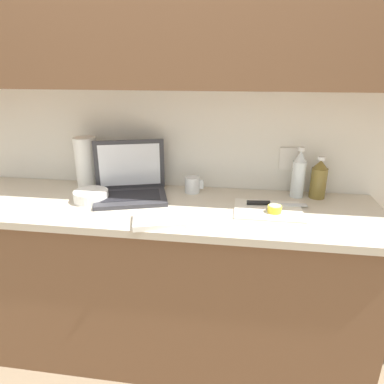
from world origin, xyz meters
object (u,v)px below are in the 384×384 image
Objects in this scene: bottle_green_soda at (299,174)px; lemon_half_cut at (275,209)px; bottle_oil_tall at (319,179)px; measuring_cup at (193,185)px; paper_towel_roll at (87,163)px; bowl_white at (91,196)px; knife at (266,203)px; laptop at (131,184)px; cutting_board at (268,210)px.

lemon_half_cut is at bearing -118.06° from bottle_green_soda.
measuring_cup is at bearing -178.38° from bottle_oil_tall.
measuring_cup is at bearing -0.54° from paper_towel_roll.
bottle_oil_tall reaches higher than lemon_half_cut.
bowl_white is at bearing -157.54° from measuring_cup.
knife is 1.11× the size of bottle_green_soda.
bottle_oil_tall is 1.27× the size of bowl_white.
paper_towel_roll reaches higher than bottle_green_soda.
laptop is at bearing 30.98° from bowl_white.
laptop is 0.96m from bottle_oil_tall.
paper_towel_roll is (-0.28, 0.10, 0.07)m from laptop.
bottle_green_soda is 1.20× the size of bottle_oil_tall.
lemon_half_cut is 0.47m from measuring_cup.
cutting_board is 1.20× the size of bottle_green_soda.
cutting_board is at bearing -25.36° from laptop.
bottle_oil_tall is at bearing 39.61° from cutting_board.
bottle_green_soda reaches higher than bottle_oil_tall.
bottle_green_soda reaches higher than lemon_half_cut.
measuring_cup is at bearing 151.19° from lemon_half_cut.
measuring_cup reaches higher than bowl_white.
laptop is 1.62× the size of bottle_green_soda.
knife is at bearing -21.13° from laptop.
bottle_green_soda is 1.06m from bowl_white.
paper_towel_roll is at bearing 165.15° from knife.
bottle_oil_tall is at bearing 1.62° from measuring_cup.
laptop reaches higher than bottle_green_soda.
bottle_green_soda is (0.13, 0.25, 0.09)m from lemon_half_cut.
measuring_cup is (-0.64, -0.02, -0.06)m from bottle_oil_tall.
bottle_oil_tall reaches higher than cutting_board.
lemon_half_cut is (0.03, -0.03, 0.02)m from cutting_board.
lemon_half_cut is 0.35m from bottle_oil_tall.
bowl_white is (-1.03, -0.22, -0.09)m from bottle_green_soda.
laptop is 1.95× the size of bottle_oil_tall.
cutting_board is 1.08× the size of knife.
laptop is at bearing -20.07° from paper_towel_roll.
measuring_cup reaches higher than knife.
paper_towel_roll is (-0.97, 0.15, 0.12)m from knife.
paper_towel_roll is (-0.10, 0.21, 0.11)m from bowl_white.
knife is at bearing -148.62° from bottle_oil_tall.
cutting_board is 4.90× the size of lemon_half_cut.
laptop is at bearing -162.88° from measuring_cup.
bowl_white is 0.61× the size of paper_towel_roll.
paper_towel_roll reaches higher than knife.
bottle_green_soda is at bearing 53.74° from cutting_board.
paper_towel_roll is (-1.13, -0.01, 0.02)m from bottle_green_soda.
measuring_cup reaches higher than lemon_half_cut.
bottle_green_soda is 0.93× the size of paper_towel_roll.
lemon_half_cut is 0.25× the size of bottle_green_soda.
bottle_oil_tall is at bearing 0.00° from bottle_green_soda.
paper_towel_roll reaches higher than lemon_half_cut.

